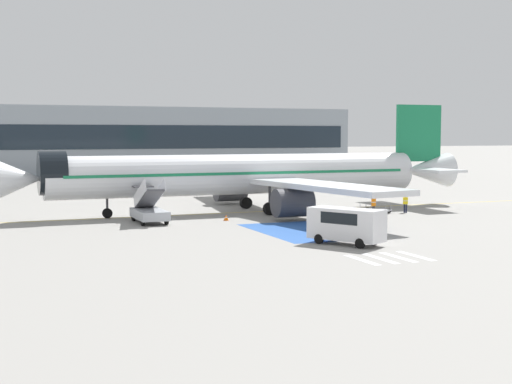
{
  "coord_description": "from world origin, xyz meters",
  "views": [
    {
      "loc": [
        -23.76,
        -59.79,
        7.05
      ],
      "look_at": [
        -0.04,
        -1.43,
        1.95
      ],
      "focal_mm": 50.0,
      "sensor_mm": 36.0,
      "label": 1
    }
  ],
  "objects": [
    {
      "name": "boarding_stairs_forward",
      "position": [
        -10.36,
        -4.16,
        0.95
      ],
      "size": [
        2.22,
        5.24,
        3.67
      ],
      "rotation": [
        0.0,
        0.0,
        -0.0
      ],
      "color": "#ADB2BA",
      "rests_on": "ground_plane"
    },
    {
      "name": "apron_walkway_bar_3",
      "position": [
        0.29,
        -25.32,
        0.0
      ],
      "size": [
        0.44,
        3.6,
        0.01
      ],
      "primitive_type": "cube",
      "color": "silver",
      "rests_on": "ground_plane"
    },
    {
      "name": "airliner",
      "position": [
        -0.21,
        0.16,
        3.39
      ],
      "size": [
        43.71,
        36.76,
        9.98
      ],
      "rotation": [
        0.0,
        0.0,
        1.57
      ],
      "color": "silver",
      "rests_on": "ground_plane"
    },
    {
      "name": "ground_plane",
      "position": [
        0.0,
        0.0,
        0.0
      ],
      "size": [
        600.0,
        600.0,
        0.0
      ],
      "primitive_type": "plane",
      "color": "gray"
    },
    {
      "name": "ground_crew_1",
      "position": [
        12.77,
        -5.72,
        0.92
      ],
      "size": [
        0.47,
        0.46,
        1.61
      ],
      "rotation": [
        0.0,
        0.0,
        2.37
      ],
      "color": "#191E38",
      "rests_on": "ground_plane"
    },
    {
      "name": "apron_walkway_bar_1",
      "position": [
        -2.11,
        -25.32,
        0.0
      ],
      "size": [
        0.44,
        3.6,
        0.01
      ],
      "primitive_type": "cube",
      "color": "silver",
      "rests_on": "ground_plane"
    },
    {
      "name": "apron_leadline_yellow",
      "position": [
        -0.91,
        0.17,
        0.0
      ],
      "size": [
        78.29,
        0.45,
        0.01
      ],
      "primitive_type": "cube",
      "rotation": [
        0.0,
        0.0,
        1.57
      ],
      "color": "gold",
      "rests_on": "ground_plane"
    },
    {
      "name": "apron_stand_patch_blue",
      "position": [
        -0.91,
        -13.23,
        0.0
      ],
      "size": [
        6.79,
        10.74,
        0.01
      ],
      "primitive_type": "cube",
      "color": "#2856A8",
      "rests_on": "ground_plane"
    },
    {
      "name": "baggage_cart",
      "position": [
        10.19,
        -4.85,
        0.26
      ],
      "size": [
        2.77,
        2.98,
        0.87
      ],
      "rotation": [
        0.0,
        0.0,
        3.79
      ],
      "color": "gray",
      "rests_on": "ground_plane"
    },
    {
      "name": "ground_crew_0",
      "position": [
        8.9,
        -6.62,
        1.01
      ],
      "size": [
        0.49,
        0.41,
        1.75
      ],
      "rotation": [
        0.0,
        0.0,
        3.64
      ],
      "color": "#2D2D33",
      "rests_on": "ground_plane"
    },
    {
      "name": "traffic_cone_0",
      "position": [
        -4.17,
        -5.1,
        0.25
      ],
      "size": [
        0.44,
        0.44,
        0.49
      ],
      "color": "orange",
      "rests_on": "ground_plane"
    },
    {
      "name": "apron_walkway_bar_2",
      "position": [
        -0.91,
        -25.32,
        0.0
      ],
      "size": [
        0.44,
        3.6,
        0.01
      ],
      "primitive_type": "cube",
      "color": "silver",
      "rests_on": "ground_plane"
    },
    {
      "name": "service_van_1",
      "position": [
        -1.36,
        -20.04,
        1.39
      ],
      "size": [
        3.99,
        5.17,
        2.34
      ],
      "rotation": [
        0.0,
        0.0,
        0.51
      ],
      "color": "silver",
      "rests_on": "ground_plane"
    },
    {
      "name": "apron_walkway_bar_0",
      "position": [
        -3.31,
        -25.32,
        0.0
      ],
      "size": [
        0.44,
        3.6,
        0.01
      ],
      "primitive_type": "cube",
      "color": "silver",
      "rests_on": "ground_plane"
    },
    {
      "name": "terminal_building",
      "position": [
        5.14,
        70.38,
        5.99
      ],
      "size": [
        82.51,
        12.1,
        11.98
      ],
      "color": "#89939E",
      "rests_on": "ground_plane"
    },
    {
      "name": "fuel_tanker",
      "position": [
        7.54,
        23.71,
        1.86
      ],
      "size": [
        10.85,
        2.95,
        3.65
      ],
      "rotation": [
        0.0,
        0.0,
        1.61
      ],
      "color": "#38383D",
      "rests_on": "ground_plane"
    }
  ]
}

